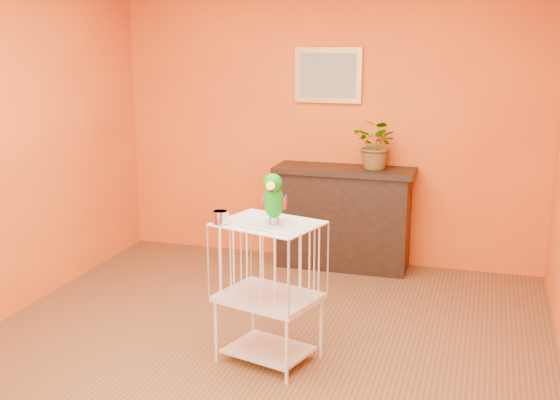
% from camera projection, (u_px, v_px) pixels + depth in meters
% --- Properties ---
extents(ground, '(4.50, 4.50, 0.00)m').
position_uv_depth(ground, '(250.00, 356.00, 4.71)').
color(ground, brown).
rests_on(ground, ground).
extents(room_shell, '(4.50, 4.50, 4.50)m').
position_uv_depth(room_shell, '(248.00, 121.00, 4.35)').
color(room_shell, orange).
rests_on(room_shell, ground).
extents(console_cabinet, '(1.27, 0.45, 0.94)m').
position_uv_depth(console_cabinet, '(343.00, 218.00, 6.44)').
color(console_cabinet, black).
rests_on(console_cabinet, ground).
extents(potted_plant, '(0.55, 0.57, 0.35)m').
position_uv_depth(potted_plant, '(378.00, 150.00, 6.23)').
color(potted_plant, '#26722D').
rests_on(potted_plant, console_cabinet).
extents(framed_picture, '(0.62, 0.04, 0.50)m').
position_uv_depth(framed_picture, '(328.00, 75.00, 6.38)').
color(framed_picture, '#BC8C43').
rests_on(framed_picture, room_shell).
extents(birdcage, '(0.72, 0.62, 0.94)m').
position_uv_depth(birdcage, '(269.00, 290.00, 4.55)').
color(birdcage, silver).
rests_on(birdcage, ground).
extents(feed_cup, '(0.11, 0.11, 0.08)m').
position_uv_depth(feed_cup, '(220.00, 217.00, 4.42)').
color(feed_cup, silver).
rests_on(feed_cup, birdcage).
extents(parrot, '(0.17, 0.30, 0.34)m').
position_uv_depth(parrot, '(274.00, 198.00, 4.36)').
color(parrot, '#59544C').
rests_on(parrot, birdcage).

